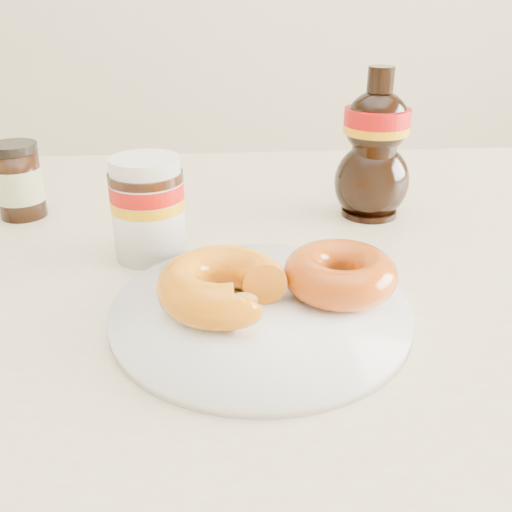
{
  "coord_description": "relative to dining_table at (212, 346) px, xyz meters",
  "views": [
    {
      "loc": [
        0.01,
        -0.4,
        1.01
      ],
      "look_at": [
        0.04,
        0.07,
        0.79
      ],
      "focal_mm": 40.0,
      "sensor_mm": 36.0,
      "label": 1
    }
  ],
  "objects": [
    {
      "name": "dark_jar",
      "position": [
        -0.23,
        0.18,
        0.13
      ],
      "size": [
        0.06,
        0.06,
        0.09
      ],
      "rotation": [
        0.0,
        0.0,
        0.02
      ],
      "color": "black",
      "rests_on": "dining_table"
    },
    {
      "name": "dining_table",
      "position": [
        0.0,
        0.0,
        0.0
      ],
      "size": [
        1.4,
        0.9,
        0.75
      ],
      "color": "beige",
      "rests_on": "ground"
    },
    {
      "name": "donut_bitten",
      "position": [
        0.01,
        -0.08,
        0.11
      ],
      "size": [
        0.11,
        0.11,
        0.04
      ],
      "primitive_type": "torus",
      "rotation": [
        0.0,
        0.0,
        0.03
      ],
      "color": "#D2640B",
      "rests_on": "plate"
    },
    {
      "name": "donut_whole",
      "position": [
        0.12,
        -0.06,
        0.11
      ],
      "size": [
        0.1,
        0.1,
        0.04
      ],
      "primitive_type": "torus",
      "rotation": [
        0.0,
        0.0,
        0.03
      ],
      "color": "#9F350A",
      "rests_on": "plate"
    },
    {
      "name": "syrup_bottle",
      "position": [
        0.2,
        0.15,
        0.17
      ],
      "size": [
        0.1,
        0.08,
        0.18
      ],
      "primitive_type": null,
      "rotation": [
        0.0,
        0.0,
        0.07
      ],
      "color": "black",
      "rests_on": "dining_table"
    },
    {
      "name": "nutella_jar",
      "position": [
        -0.06,
        0.05,
        0.14
      ],
      "size": [
        0.07,
        0.07,
        0.11
      ],
      "rotation": [
        0.0,
        0.0,
        -0.19
      ],
      "color": "white",
      "rests_on": "dining_table"
    },
    {
      "name": "plate",
      "position": [
        0.04,
        -0.08,
        0.09
      ],
      "size": [
        0.25,
        0.25,
        0.01
      ],
      "color": "white",
      "rests_on": "dining_table"
    }
  ]
}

